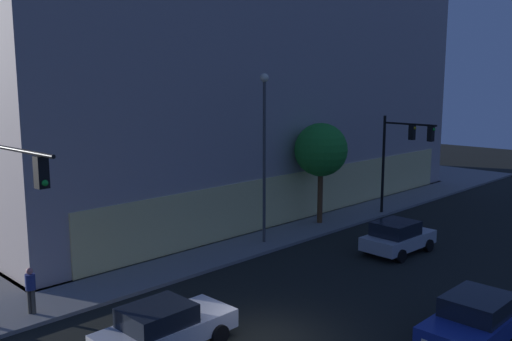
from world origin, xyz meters
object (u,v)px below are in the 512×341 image
Objects in this scene: traffic_light_far_corner at (402,147)px; street_lamp_sidewalk at (264,139)px; pedestrian_waiting at (31,286)px; modern_building at (172,55)px; sidewalk_tree at (321,150)px; car_silver at (398,237)px; car_blue at (474,320)px; car_white at (164,327)px; traffic_light_near_corner at (2,203)px.

street_lamp_sidewalk is (-10.19, 2.12, 1.05)m from traffic_light_far_corner.
modern_building is at bearing 40.81° from pedestrian_waiting.
modern_building is 17.47m from street_lamp_sidewalk.
car_silver is at bearing -104.42° from sidewalk_tree.
street_lamp_sidewalk is at bearing -110.73° from modern_building.
car_blue is (9.23, -12.38, -0.33)m from pedestrian_waiting.
car_silver is at bearing -57.43° from street_lamp_sidewalk.
street_lamp_sidewalk reaches higher than car_white.
traffic_light_near_corner is at bearing 134.77° from car_blue.
street_lamp_sidewalk reaches higher than sidewalk_tree.
sidewalk_tree reaches higher than car_blue.
traffic_light_far_corner reaches higher than sidewalk_tree.
traffic_light_near_corner is 4.19m from pedestrian_waiting.
car_silver is (7.03, 6.92, -0.02)m from car_blue.
modern_building is 31.37m from car_blue.
traffic_light_far_corner is 1.04× the size of sidewalk_tree.
pedestrian_waiting is 5.85m from car_white.
traffic_light_far_corner is at bearing 10.08° from car_white.
car_white is at bearing -151.35° from street_lamp_sidewalk.
traffic_light_near_corner is at bearing 179.70° from traffic_light_far_corner.
sidewalk_tree is 18.17m from pedestrian_waiting.
pedestrian_waiting is (-22.76, 1.81, -3.37)m from traffic_light_far_corner.
street_lamp_sidewalk is 5.40m from sidewalk_tree.
modern_building is 20.47× the size of pedestrian_waiting.
traffic_light_far_corner is 1.36× the size of car_white.
modern_building reaches higher than sidewalk_tree.
modern_building is at bearing 87.57° from sidewalk_tree.
sidewalk_tree is at bearing 4.58° from street_lamp_sidewalk.
modern_building is 4.04× the size of street_lamp_sidewalk.
traffic_light_far_corner is (4.26, -17.78, -6.03)m from modern_building.
car_white is at bearing -169.92° from traffic_light_far_corner.
pedestrian_waiting reaches higher than car_white.
traffic_light_far_corner reaches higher than car_blue.
pedestrian_waiting is 0.42× the size of car_blue.
car_silver is (17.64, -3.78, -3.93)m from traffic_light_near_corner.
traffic_light_far_corner is 1.50× the size of car_blue.
car_silver is (14.36, 0.06, 0.03)m from car_white.
pedestrian_waiting is 15.44m from car_blue.
car_white is at bearing -179.76° from car_silver.
car_blue is (7.34, -6.86, 0.05)m from car_white.
sidewalk_tree is at bearing 56.68° from car_blue.
car_white is 14.36m from car_silver.
car_blue is at bearing -104.74° from street_lamp_sidewalk.
sidewalk_tree reaches higher than car_white.
car_silver is at bearing -150.69° from traffic_light_far_corner.
street_lamp_sidewalk is 13.08m from car_white.
car_blue is at bearing -123.32° from sidewalk_tree.
car_blue is (-13.53, -10.57, -3.70)m from traffic_light_far_corner.
sidewalk_tree is at bearing 21.41° from car_white.
car_white is (-10.68, -5.83, -4.79)m from street_lamp_sidewalk.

